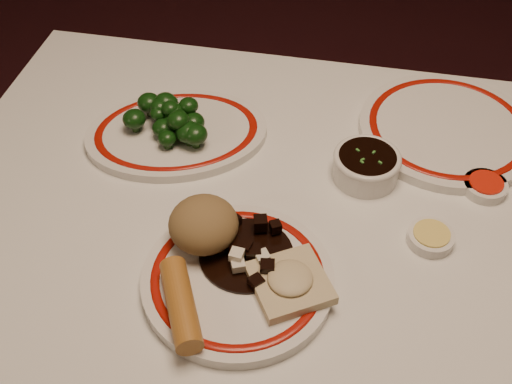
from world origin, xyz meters
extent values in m
cube|color=white|center=(0.00, 0.00, 0.73)|extent=(1.20, 0.90, 0.04)
cylinder|color=black|center=(-0.54, 0.39, 0.35)|extent=(0.06, 0.06, 0.71)
cylinder|color=silver|center=(-0.12, -0.07, 0.76)|extent=(0.30, 0.30, 0.02)
torus|color=#941107|center=(-0.12, -0.07, 0.77)|extent=(0.26, 0.26, 0.00)
ellipsoid|color=olive|center=(-0.17, -0.03, 0.80)|extent=(0.09, 0.09, 0.07)
cylinder|color=#B0712B|center=(-0.17, -0.14, 0.78)|extent=(0.08, 0.13, 0.03)
cube|color=#C5B58B|center=(-0.05, -0.08, 0.78)|extent=(0.13, 0.13, 0.01)
ellipsoid|color=#C5B58B|center=(-0.05, -0.08, 0.79)|extent=(0.06, 0.06, 0.02)
cylinder|color=black|center=(-0.11, -0.04, 0.77)|extent=(0.12, 0.12, 0.00)
cube|color=black|center=(-0.08, -0.06, 0.78)|extent=(0.02, 0.02, 0.01)
cube|color=black|center=(-0.14, 0.01, 0.78)|extent=(0.02, 0.02, 0.02)
cube|color=black|center=(-0.11, -0.04, 0.78)|extent=(0.02, 0.02, 0.02)
cube|color=black|center=(-0.11, -0.04, 0.79)|extent=(0.02, 0.02, 0.02)
cube|color=black|center=(-0.10, 0.00, 0.79)|extent=(0.02, 0.02, 0.02)
cube|color=black|center=(-0.09, -0.09, 0.78)|extent=(0.02, 0.02, 0.02)
cube|color=black|center=(-0.12, -0.05, 0.78)|extent=(0.02, 0.02, 0.02)
cube|color=black|center=(-0.11, -0.04, 0.78)|extent=(0.02, 0.02, 0.02)
cube|color=black|center=(-0.14, -0.04, 0.78)|extent=(0.03, 0.03, 0.02)
cube|color=black|center=(-0.13, -0.04, 0.78)|extent=(0.03, 0.03, 0.02)
cube|color=black|center=(-0.08, 0.00, 0.78)|extent=(0.02, 0.02, 0.01)
cube|color=black|center=(-0.08, -0.07, 0.78)|extent=(0.02, 0.02, 0.02)
cube|color=black|center=(-0.10, -0.04, 0.78)|extent=(0.02, 0.02, 0.02)
cube|color=beige|center=(-0.09, -0.05, 0.78)|extent=(0.02, 0.02, 0.01)
cube|color=beige|center=(-0.12, -0.07, 0.78)|extent=(0.02, 0.02, 0.01)
cube|color=beige|center=(-0.12, -0.06, 0.79)|extent=(0.02, 0.02, 0.01)
torus|color=#941107|center=(-0.27, 0.19, 0.77)|extent=(0.32, 0.32, 0.00)
cylinder|color=#23471C|center=(-0.34, 0.18, 0.77)|extent=(0.01, 0.01, 0.01)
ellipsoid|color=#0E330C|center=(-0.34, 0.18, 0.79)|extent=(0.04, 0.04, 0.03)
cylinder|color=#23471C|center=(-0.28, 0.18, 0.77)|extent=(0.01, 0.01, 0.01)
ellipsoid|color=#0E330C|center=(-0.28, 0.18, 0.78)|extent=(0.04, 0.04, 0.03)
cylinder|color=#23471C|center=(-0.27, 0.19, 0.77)|extent=(0.01, 0.01, 0.01)
ellipsoid|color=#0E330C|center=(-0.27, 0.19, 0.79)|extent=(0.03, 0.03, 0.03)
cylinder|color=#23471C|center=(-0.27, 0.21, 0.77)|extent=(0.01, 0.01, 0.01)
ellipsoid|color=#0E330C|center=(-0.27, 0.21, 0.79)|extent=(0.03, 0.03, 0.03)
cylinder|color=#23471C|center=(-0.27, 0.18, 0.77)|extent=(0.01, 0.01, 0.01)
ellipsoid|color=#0E330C|center=(-0.27, 0.18, 0.79)|extent=(0.03, 0.03, 0.03)
cylinder|color=#23471C|center=(-0.27, 0.19, 0.77)|extent=(0.01, 0.01, 0.01)
ellipsoid|color=#0E330C|center=(-0.27, 0.19, 0.79)|extent=(0.04, 0.04, 0.03)
cylinder|color=#23471C|center=(-0.24, 0.16, 0.77)|extent=(0.01, 0.01, 0.01)
ellipsoid|color=#0E330C|center=(-0.24, 0.16, 0.79)|extent=(0.04, 0.04, 0.03)
cylinder|color=#23471C|center=(-0.28, 0.19, 0.77)|extent=(0.01, 0.01, 0.01)
ellipsoid|color=#0E330C|center=(-0.28, 0.19, 0.79)|extent=(0.03, 0.03, 0.03)
cylinder|color=#23471C|center=(-0.23, 0.16, 0.77)|extent=(0.01, 0.01, 0.01)
ellipsoid|color=#0E330C|center=(-0.23, 0.16, 0.79)|extent=(0.04, 0.04, 0.03)
cylinder|color=#23471C|center=(-0.27, 0.19, 0.77)|extent=(0.01, 0.01, 0.01)
ellipsoid|color=#0E330C|center=(-0.27, 0.19, 0.79)|extent=(0.04, 0.04, 0.03)
cylinder|color=#23471C|center=(-0.24, 0.19, 0.77)|extent=(0.01, 0.01, 0.01)
ellipsoid|color=#0E330C|center=(-0.24, 0.19, 0.79)|extent=(0.04, 0.04, 0.03)
cylinder|color=#23471C|center=(-0.28, 0.21, 0.77)|extent=(0.01, 0.01, 0.01)
ellipsoid|color=#0E330C|center=(-0.28, 0.21, 0.78)|extent=(0.03, 0.03, 0.02)
cylinder|color=#23471C|center=(-0.29, 0.17, 0.77)|extent=(0.01, 0.01, 0.01)
ellipsoid|color=#0E330C|center=(-0.29, 0.17, 0.78)|extent=(0.03, 0.03, 0.03)
cylinder|color=#23471C|center=(-0.27, 0.15, 0.77)|extent=(0.01, 0.01, 0.01)
ellipsoid|color=#0E330C|center=(-0.27, 0.15, 0.78)|extent=(0.03, 0.03, 0.02)
cylinder|color=#23471C|center=(-0.33, 0.22, 0.77)|extent=(0.01, 0.01, 0.01)
ellipsoid|color=#0E330C|center=(-0.33, 0.22, 0.79)|extent=(0.04, 0.04, 0.03)
cylinder|color=#23471C|center=(-0.27, 0.19, 0.77)|extent=(0.01, 0.01, 0.01)
ellipsoid|color=#0E330C|center=(-0.27, 0.19, 0.79)|extent=(0.03, 0.03, 0.02)
ellipsoid|color=#0E330C|center=(-0.29, 0.21, 0.80)|extent=(0.03, 0.03, 0.02)
ellipsoid|color=#0E330C|center=(-0.30, 0.20, 0.80)|extent=(0.03, 0.03, 0.02)
ellipsoid|color=#0E330C|center=(-0.28, 0.19, 0.80)|extent=(0.03, 0.03, 0.02)
ellipsoid|color=#0E330C|center=(-0.26, 0.21, 0.80)|extent=(0.03, 0.03, 0.03)
ellipsoid|color=#0E330C|center=(-0.28, 0.20, 0.80)|extent=(0.03, 0.03, 0.02)
ellipsoid|color=#0E330C|center=(-0.26, 0.17, 0.80)|extent=(0.03, 0.03, 0.03)
ellipsoid|color=#0E330C|center=(-0.30, 0.19, 0.79)|extent=(0.03, 0.03, 0.02)
ellipsoid|color=#0E330C|center=(-0.26, 0.18, 0.80)|extent=(0.02, 0.02, 0.02)
ellipsoid|color=#0E330C|center=(-0.30, 0.21, 0.80)|extent=(0.03, 0.03, 0.03)
cylinder|color=silver|center=(0.03, 0.16, 0.77)|extent=(0.10, 0.10, 0.04)
cylinder|color=black|center=(0.03, 0.16, 0.79)|extent=(0.09, 0.09, 0.00)
cylinder|color=silver|center=(0.20, 0.16, 0.76)|extent=(0.06, 0.06, 0.02)
cylinder|color=red|center=(0.20, 0.16, 0.77)|extent=(0.05, 0.05, 0.00)
cylinder|color=silver|center=(0.13, 0.05, 0.76)|extent=(0.06, 0.06, 0.02)
cylinder|color=#E9CE60|center=(0.13, 0.05, 0.77)|extent=(0.05, 0.05, 0.00)
cylinder|color=silver|center=(0.15, 0.28, 0.76)|extent=(0.32, 0.32, 0.02)
torus|color=#941107|center=(0.15, 0.28, 0.77)|extent=(0.27, 0.27, 0.00)
camera|label=1|loc=(0.00, -0.55, 1.43)|focal=45.00mm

